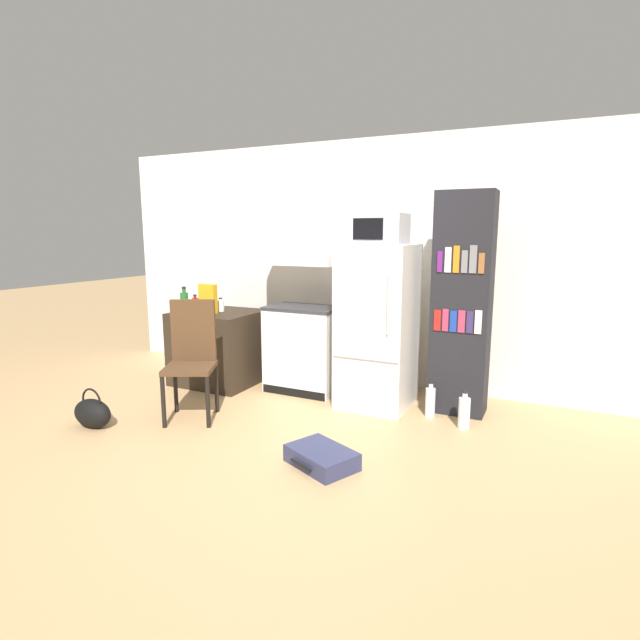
{
  "coord_description": "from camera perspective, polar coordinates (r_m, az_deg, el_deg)",
  "views": [
    {
      "loc": [
        1.96,
        -2.96,
        1.59
      ],
      "look_at": [
        0.1,
        0.85,
        0.84
      ],
      "focal_mm": 28.0,
      "sensor_mm": 36.0,
      "label": 1
    }
  ],
  "objects": [
    {
      "name": "kitchen_hutch",
      "position": [
        4.95,
        -1.86,
        2.0
      ],
      "size": [
        0.73,
        0.47,
        1.95
      ],
      "color": "white",
      "rests_on": "ground_plane"
    },
    {
      "name": "suitcase_large_flat",
      "position": [
        3.56,
        0.17,
        -15.43
      ],
      "size": [
        0.56,
        0.49,
        0.12
      ],
      "rotation": [
        0.0,
        0.0,
        -0.43
      ],
      "color": "navy",
      "rests_on": "ground_plane"
    },
    {
      "name": "water_bottle_middle",
      "position": [
        4.5,
        12.49,
        -9.08
      ],
      "size": [
        0.09,
        0.09,
        0.33
      ],
      "color": "silver",
      "rests_on": "ground_plane"
    },
    {
      "name": "refrigerator",
      "position": [
        4.58,
        6.59,
        -0.74
      ],
      "size": [
        0.63,
        0.66,
        1.48
      ],
      "color": "white",
      "rests_on": "ground_plane"
    },
    {
      "name": "handbag",
      "position": [
        4.57,
        -24.56,
        -9.63
      ],
      "size": [
        0.36,
        0.2,
        0.33
      ],
      "color": "black",
      "rests_on": "ground_plane"
    },
    {
      "name": "bottle_ketchup_red",
      "position": [
        5.44,
        -14.07,
        1.79
      ],
      "size": [
        0.07,
        0.07,
        0.18
      ],
      "color": "#AD1914",
      "rests_on": "side_table"
    },
    {
      "name": "wall_back",
      "position": [
        5.27,
        6.5,
        6.4
      ],
      "size": [
        6.4,
        0.1,
        2.53
      ],
      "color": "white",
      "rests_on": "ground_plane"
    },
    {
      "name": "ground_plane",
      "position": [
        3.89,
        -7.06,
        -14.2
      ],
      "size": [
        24.0,
        24.0,
        0.0
      ],
      "primitive_type": "plane",
      "color": "tan"
    },
    {
      "name": "bottle_green_tall",
      "position": [
        5.25,
        -15.23,
        1.94
      ],
      "size": [
        0.08,
        0.08,
        0.28
      ],
      "color": "#1E6028",
      "rests_on": "side_table"
    },
    {
      "name": "side_table",
      "position": [
        5.43,
        -11.45,
        -3.04
      ],
      "size": [
        0.83,
        0.75,
        0.77
      ],
      "color": "#2D2319",
      "rests_on": "ground_plane"
    },
    {
      "name": "bottle_milk_white",
      "position": [
        5.35,
        -11.27,
        1.62
      ],
      "size": [
        0.07,
        0.07,
        0.15
      ],
      "color": "white",
      "rests_on": "side_table"
    },
    {
      "name": "cereal_box",
      "position": [
        5.24,
        -12.68,
        2.39
      ],
      "size": [
        0.19,
        0.07,
        0.3
      ],
      "color": "gold",
      "rests_on": "side_table"
    },
    {
      "name": "water_bottle_front",
      "position": [
        4.31,
        16.15,
        -10.07
      ],
      "size": [
        0.1,
        0.1,
        0.33
      ],
      "color": "silver",
      "rests_on": "ground_plane"
    },
    {
      "name": "bookshelf",
      "position": [
        4.51,
        15.9,
        1.7
      ],
      "size": [
        0.48,
        0.33,
        1.93
      ],
      "color": "black",
      "rests_on": "ground_plane"
    },
    {
      "name": "microwave",
      "position": [
        4.5,
        6.81,
        10.29
      ],
      "size": [
        0.47,
        0.36,
        0.27
      ],
      "color": "#B7B7BC",
      "rests_on": "refrigerator"
    },
    {
      "name": "chair",
      "position": [
        4.44,
        -14.43,
        -3.39
      ],
      "size": [
        0.54,
        0.54,
        1.02
      ],
      "rotation": [
        0.0,
        0.0,
        0.46
      ],
      "color": "black",
      "rests_on": "ground_plane"
    }
  ]
}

